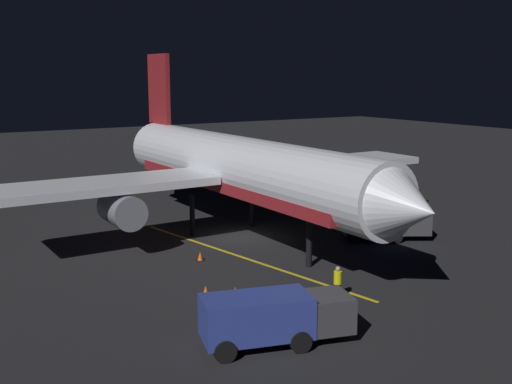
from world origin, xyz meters
The scene contains 10 objects.
ground_plane centered at (0.00, 0.00, -0.10)m, with size 180.00×180.00×0.20m, color black.
apron_guide_stripe centered at (2.27, 4.00, 0.00)m, with size 0.24×20.63×0.01m, color gold.
airliner centered at (0.00, -0.59, 4.71)m, with size 31.85×35.12×12.61m.
baggage_truck centered at (7.64, 15.46, 1.16)m, with size 6.56×3.71×2.17m.
catering_truck centered at (-7.91, 5.37, 1.16)m, with size 6.00×4.78×2.21m.
ground_crew_worker centered at (2.04, 12.85, 0.89)m, with size 0.40×0.40×1.74m.
traffic_cone_near_left centered at (7.28, 8.88, 0.25)m, with size 0.50×0.50×0.55m.
traffic_cone_near_right centered at (4.76, 3.31, 0.25)m, with size 0.50×0.50×0.55m.
traffic_cone_under_wing centered at (6.13, 9.85, 0.25)m, with size 0.50×0.50×0.55m.
traffic_cone_far centered at (-7.91, 4.72, 0.25)m, with size 0.50×0.50×0.55m.
Camera 1 is at (21.00, 35.60, 11.02)m, focal length 43.85 mm.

